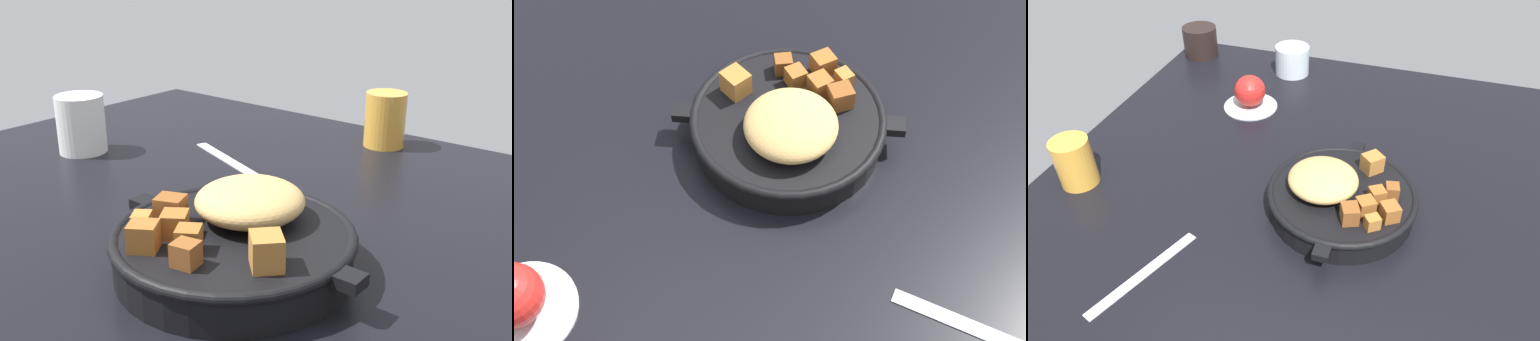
# 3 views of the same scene
# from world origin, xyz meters

# --- Properties ---
(ground_plane) EXTENTS (1.19, 0.94, 0.02)m
(ground_plane) POSITION_xyz_m (0.00, 0.00, -0.01)
(ground_plane) COLOR black
(cast_iron_skillet) EXTENTS (0.29, 0.25, 0.08)m
(cast_iron_skillet) POSITION_xyz_m (0.05, -0.07, 0.03)
(cast_iron_skillet) COLOR black
(cast_iron_skillet) RESTS_ON ground_plane
(saucer_plate) EXTENTS (0.12, 0.12, 0.01)m
(saucer_plate) POSITION_xyz_m (0.31, 0.19, 0.00)
(saucer_plate) COLOR #B7BABF
(saucer_plate) RESTS_ON ground_plane
(butter_knife) EXTENTS (0.19, 0.08, 0.00)m
(butter_knife) POSITION_xyz_m (-0.17, 0.17, 0.00)
(butter_knife) COLOR silver
(butter_knife) RESTS_ON ground_plane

